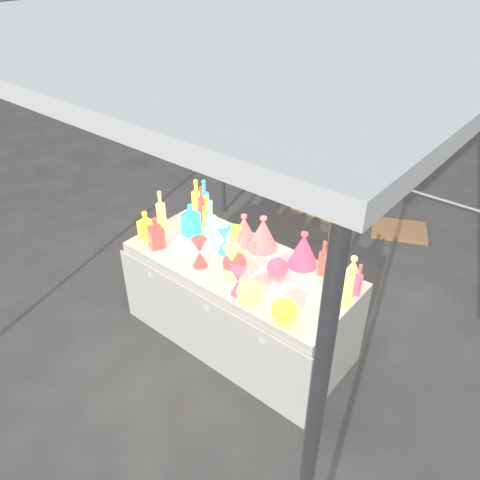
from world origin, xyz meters
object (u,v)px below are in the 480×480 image
Objects in this scene: cardboard_box_closed at (322,194)px; decanter_0 at (146,225)px; bottle_0 at (196,197)px; hourglass_0 at (200,253)px; lampshade_0 at (263,233)px; display_table at (239,301)px; globe_0 at (284,311)px.

decanter_0 reaches higher than cardboard_box_closed.
bottle_0 is at bearing -95.19° from cardboard_box_closed.
hourglass_0 is at bearing -44.21° from bottle_0.
decanter_0 is (-0.03, -0.56, -0.04)m from bottle_0.
decanter_0 is 0.90× the size of lampshade_0.
lampshade_0 is (0.62, -2.03, 0.67)m from cardboard_box_closed.
cardboard_box_closed is at bearing 104.83° from display_table.
lampshade_0 reaches higher than globe_0.
cardboard_box_closed is 2.93m from globe_0.
decanter_0 is at bearing -92.83° from bottle_0.
lampshade_0 is at bearing 87.42° from display_table.
lampshade_0 is at bearing 136.86° from globe_0.
bottle_0 is 1.31× the size of decanter_0.
decanter_0 is at bearing -94.76° from cardboard_box_closed.
lampshade_0 reaches higher than display_table.
lampshade_0 is (0.81, 0.49, 0.01)m from decanter_0.
bottle_0 is at bearing 155.42° from globe_0.
cardboard_box_closed is 2.13× the size of lampshade_0.
bottle_0 is at bearing 135.79° from hourglass_0.
hourglass_0 is at bearing 174.28° from globe_0.
bottle_0 reaches higher than decanter_0.
decanter_0 is 0.95m from lampshade_0.
cardboard_box_closed is at bearing 99.19° from hourglass_0.
bottle_0 reaches higher than globe_0.
hourglass_0 is at bearing -125.58° from lampshade_0.
globe_0 is at bearing -5.72° from hourglass_0.
hourglass_0 is at bearing -3.48° from decanter_0.
globe_0 is at bearing -24.58° from bottle_0.
display_table is 5.56× the size of bottle_0.
bottle_0 reaches higher than hourglass_0.
display_table reaches higher than cardboard_box_closed.
hourglass_0 is (-0.20, -0.21, 0.49)m from display_table.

